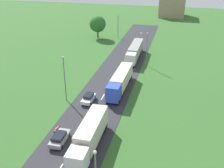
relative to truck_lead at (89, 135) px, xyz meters
name	(u,v)px	position (x,y,z in m)	size (l,w,h in m)	color
road	(91,117)	(-2.37, 7.66, -2.15)	(10.00, 140.00, 0.06)	#2B2B30
lane_marking_centre	(86,125)	(-2.37, 5.15, -2.12)	(0.16, 122.86, 0.01)	white
truck_lead	(89,135)	(0.00, 0.00, 0.00)	(2.64, 12.16, 3.77)	white
truck_second	(120,80)	(0.23, 19.17, -0.07)	(2.63, 13.71, 3.52)	blue
truck_third	(135,51)	(-0.12, 38.70, -0.10)	(2.58, 14.42, 3.49)	white
car_second	(60,138)	(-4.63, -0.07, -1.35)	(1.94, 4.31, 1.47)	gray
car_third	(89,98)	(-4.43, 12.68, -1.33)	(1.79, 3.95, 1.53)	white
motorcycle_courier	(57,130)	(-6.13, 2.13, -1.64)	(0.28, 1.94, 0.91)	black
lamppost_second	(65,77)	(-8.81, 12.39, 2.73)	(0.36, 0.36, 8.86)	slate
lamppost_third	(147,48)	(3.49, 34.15, 2.49)	(0.36, 0.36, 8.39)	slate
lamppost_fourth	(118,25)	(-8.92, 56.92, 2.11)	(0.36, 0.36, 7.65)	slate
tree_oak	(98,24)	(-15.44, 55.37, 2.47)	(5.38, 5.38, 7.36)	#513823
distant_building	(172,7)	(6.57, 97.78, 1.94)	(11.08, 10.93, 8.24)	#9E846B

